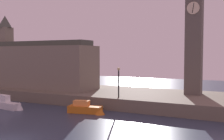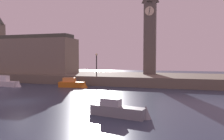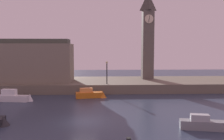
% 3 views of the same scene
% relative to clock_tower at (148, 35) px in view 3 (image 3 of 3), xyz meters
% --- Properties ---
extents(ground_plane, '(120.00, 120.00, 0.00)m').
position_rel_clock_tower_xyz_m(ground_plane, '(-10.45, -21.93, -9.84)').
color(ground_plane, '#2D384C').
extents(far_embankment, '(70.00, 12.00, 1.50)m').
position_rel_clock_tower_xyz_m(far_embankment, '(-10.45, -1.93, -9.09)').
color(far_embankment, '#6B6051').
rests_on(far_embankment, ground).
extents(clock_tower, '(2.27, 2.31, 16.12)m').
position_rel_clock_tower_xyz_m(clock_tower, '(0.00, 0.00, 0.00)').
color(clock_tower, '#5B544C').
rests_on(clock_tower, far_embankment).
extents(parliament_hall, '(17.61, 5.70, 11.78)m').
position_rel_clock_tower_xyz_m(parliament_hall, '(-23.05, -3.26, -4.69)').
color(parliament_hall, slate).
rests_on(parliament_hall, far_embankment).
extents(streetlamp, '(0.36, 0.36, 3.67)m').
position_rel_clock_tower_xyz_m(streetlamp, '(-7.82, -6.68, -6.03)').
color(streetlamp, black).
rests_on(streetlamp, far_embankment).
extents(boat_cruiser_grey, '(4.91, 1.82, 1.47)m').
position_rel_clock_tower_xyz_m(boat_cruiser_grey, '(0.83, -24.69, -9.34)').
color(boat_cruiser_grey, gray).
rests_on(boat_cruiser_grey, ground).
extents(boat_ferry_white, '(5.04, 1.71, 1.79)m').
position_rel_clock_tower_xyz_m(boat_ferry_white, '(-20.40, -12.36, -9.25)').
color(boat_ferry_white, silver).
rests_on(boat_ferry_white, ground).
extents(boat_patrol_orange, '(4.70, 2.06, 1.46)m').
position_rel_clock_tower_xyz_m(boat_patrol_orange, '(-10.13, -10.23, -9.31)').
color(boat_patrol_orange, orange).
rests_on(boat_patrol_orange, ground).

